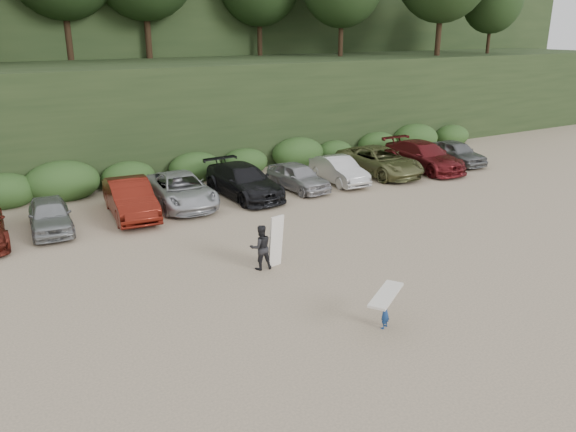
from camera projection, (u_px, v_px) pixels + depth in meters
ground at (323, 279)px, 18.80m from camera, size 120.00×120.00×0.00m
parked_cars at (196, 189)px, 26.46m from camera, size 36.84×6.25×1.64m
child_surfer at (385, 305)px, 15.54m from camera, size 1.76×1.38×1.06m
adult_surfer at (262, 247)px, 19.39m from camera, size 1.27×0.74×1.90m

